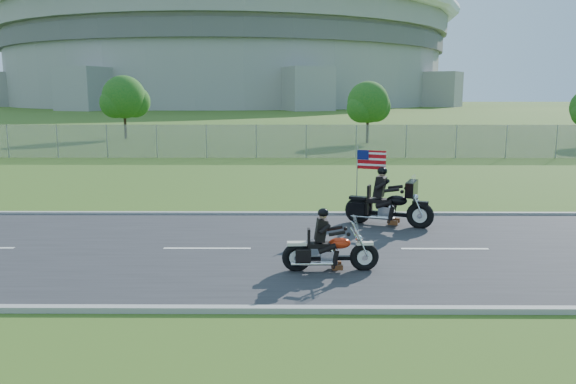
{
  "coord_description": "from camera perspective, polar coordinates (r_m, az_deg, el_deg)",
  "views": [
    {
      "loc": [
        0.14,
        -13.68,
        3.95
      ],
      "look_at": [
        0.05,
        0.0,
        1.49
      ],
      "focal_mm": 35.0,
      "sensor_mm": 36.0,
      "label": 1
    }
  ],
  "objects": [
    {
      "name": "tree_fence_mid",
      "position": [
        49.76,
        -16.26,
        9.03
      ],
      "size": [
        3.96,
        3.69,
        5.3
      ],
      "color": "#382316",
      "rests_on": "ground"
    },
    {
      "name": "motorcycle_follow",
      "position": [
        16.83,
        10.15,
        -1.44
      ],
      "size": [
        2.54,
        1.34,
        2.22
      ],
      "rotation": [
        0.0,
        0.0,
        -0.37
      ],
      "color": "black",
      "rests_on": "ground"
    },
    {
      "name": "road",
      "position": [
        14.23,
        -0.18,
        -5.85
      ],
      "size": [
        120.0,
        8.0,
        0.04
      ],
      "primitive_type": "cube",
      "color": "#28282B",
      "rests_on": "ground"
    },
    {
      "name": "curb_south",
      "position": [
        10.39,
        -0.41,
        -11.87
      ],
      "size": [
        120.0,
        0.18,
        0.12
      ],
      "primitive_type": "cube",
      "color": "#9E9B93",
      "rests_on": "ground"
    },
    {
      "name": "stadium",
      "position": [
        185.14,
        -6.02,
        13.72
      ],
      "size": [
        140.4,
        140.4,
        29.2
      ],
      "color": "#A3A099",
      "rests_on": "ground"
    },
    {
      "name": "tree_fence_near",
      "position": [
        44.12,
        8.18,
        8.8
      ],
      "size": [
        3.52,
        3.28,
        4.75
      ],
      "color": "#382316",
      "rests_on": "ground"
    },
    {
      "name": "motorcycle_lead",
      "position": [
        12.48,
        4.19,
        -6.07
      ],
      "size": [
        2.16,
        0.56,
        1.45
      ],
      "rotation": [
        0.0,
        0.0,
        0.04
      ],
      "color": "black",
      "rests_on": "ground"
    },
    {
      "name": "curb_north",
      "position": [
        18.15,
        -0.06,
        -2.23
      ],
      "size": [
        120.0,
        0.18,
        0.12
      ],
      "primitive_type": "cube",
      "color": "#9E9B93",
      "rests_on": "ground"
    },
    {
      "name": "fence",
      "position": [
        34.19,
        -8.28,
        5.12
      ],
      "size": [
        60.0,
        0.03,
        2.0
      ],
      "primitive_type": "cube",
      "color": "gray",
      "rests_on": "ground"
    },
    {
      "name": "ground",
      "position": [
        14.24,
        -0.18,
        -5.93
      ],
      "size": [
        420.0,
        420.0,
        0.0
      ],
      "primitive_type": "plane",
      "color": "#284C17",
      "rests_on": "ground"
    }
  ]
}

